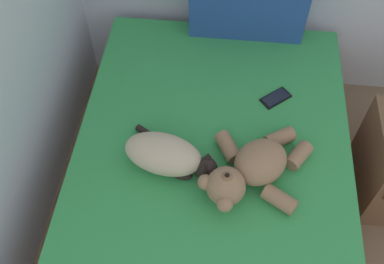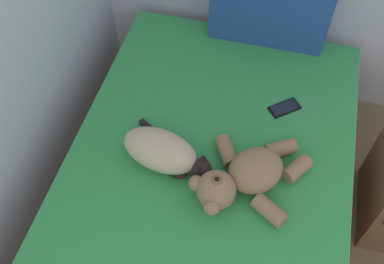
{
  "view_description": "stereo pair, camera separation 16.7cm",
  "coord_description": "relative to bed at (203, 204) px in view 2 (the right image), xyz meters",
  "views": [
    {
      "loc": [
        0.86,
        1.97,
        2.18
      ],
      "look_at": [
        0.74,
        3.11,
        0.6
      ],
      "focal_mm": 42.08,
      "sensor_mm": 36.0,
      "label": 1
    },
    {
      "loc": [
        1.02,
        2.0,
        2.18
      ],
      "look_at": [
        0.74,
        3.11,
        0.6
      ],
      "focal_mm": 42.08,
      "sensor_mm": 36.0,
      "label": 2
    }
  ],
  "objects": [
    {
      "name": "bed",
      "position": [
        0.0,
        0.0,
        0.0
      ],
      "size": [
        1.29,
        2.02,
        0.51
      ],
      "color": "brown",
      "rests_on": "ground_plane"
    },
    {
      "name": "patterned_cushion",
      "position": [
        0.12,
        0.92,
        0.48
      ],
      "size": [
        0.6,
        0.13,
        0.45
      ],
      "color": "#264C99",
      "rests_on": "bed"
    },
    {
      "name": "cat",
      "position": [
        -0.19,
        0.03,
        0.33
      ],
      "size": [
        0.42,
        0.31,
        0.15
      ],
      "color": "#C6B293",
      "rests_on": "bed"
    },
    {
      "name": "teddy_bear",
      "position": [
        0.17,
        -0.01,
        0.33
      ],
      "size": [
        0.49,
        0.47,
        0.18
      ],
      "color": "#937051",
      "rests_on": "bed"
    },
    {
      "name": "cell_phone",
      "position": [
        0.28,
        0.46,
        0.26
      ],
      "size": [
        0.16,
        0.15,
        0.01
      ],
      "color": "black",
      "rests_on": "bed"
    }
  ]
}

